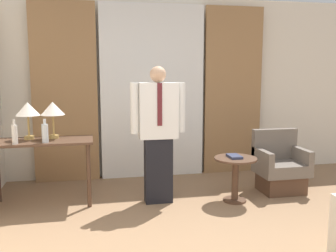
% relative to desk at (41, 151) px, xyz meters
% --- Properties ---
extents(wall_back, '(10.00, 0.06, 2.70)m').
position_rel_desk_xyz_m(wall_back, '(1.51, 1.10, 0.69)').
color(wall_back, silver).
rests_on(wall_back, ground_plane).
extents(curtain_sheer_center, '(1.55, 0.06, 2.58)m').
position_rel_desk_xyz_m(curtain_sheer_center, '(1.51, 0.97, 0.63)').
color(curtain_sheer_center, white).
rests_on(curtain_sheer_center, ground_plane).
extents(curtain_drape_left, '(0.92, 0.06, 2.58)m').
position_rel_desk_xyz_m(curtain_drape_left, '(0.24, 0.97, 0.63)').
color(curtain_drape_left, '#997047').
rests_on(curtain_drape_left, ground_plane).
extents(curtain_drape_right, '(0.92, 0.06, 2.58)m').
position_rel_desk_xyz_m(curtain_drape_right, '(2.79, 0.97, 0.63)').
color(curtain_drape_right, '#997047').
rests_on(curtain_drape_right, ground_plane).
extents(desk, '(1.21, 0.53, 0.79)m').
position_rel_desk_xyz_m(desk, '(0.00, 0.00, 0.00)').
color(desk, '#4C3323').
rests_on(desk, ground_plane).
extents(table_lamp_left, '(0.28, 0.28, 0.45)m').
position_rel_desk_xyz_m(table_lamp_left, '(-0.14, 0.10, 0.48)').
color(table_lamp_left, tan).
rests_on(table_lamp_left, desk).
extents(table_lamp_right, '(0.28, 0.28, 0.45)m').
position_rel_desk_xyz_m(table_lamp_right, '(0.14, 0.10, 0.48)').
color(table_lamp_right, tan).
rests_on(table_lamp_right, desk).
extents(bottle_near_edge, '(0.07, 0.07, 0.27)m').
position_rel_desk_xyz_m(bottle_near_edge, '(0.07, -0.16, 0.24)').
color(bottle_near_edge, silver).
rests_on(bottle_near_edge, desk).
extents(bottle_by_lamp, '(0.06, 0.06, 0.28)m').
position_rel_desk_xyz_m(bottle_by_lamp, '(-0.25, -0.20, 0.24)').
color(bottle_by_lamp, silver).
rests_on(bottle_by_lamp, desk).
extents(person, '(0.67, 0.22, 1.66)m').
position_rel_desk_xyz_m(person, '(1.38, -0.20, 0.23)').
color(person, black).
rests_on(person, ground_plane).
extents(armchair, '(0.63, 0.53, 0.82)m').
position_rel_desk_xyz_m(armchair, '(3.06, -0.11, -0.35)').
color(armchair, '#4C3323').
rests_on(armchair, ground_plane).
extents(side_table, '(0.52, 0.52, 0.55)m').
position_rel_desk_xyz_m(side_table, '(2.32, -0.37, -0.29)').
color(side_table, '#4C3323').
rests_on(side_table, ground_plane).
extents(book, '(0.14, 0.23, 0.03)m').
position_rel_desk_xyz_m(book, '(2.31, -0.36, -0.10)').
color(book, '#2D334C').
rests_on(book, side_table).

